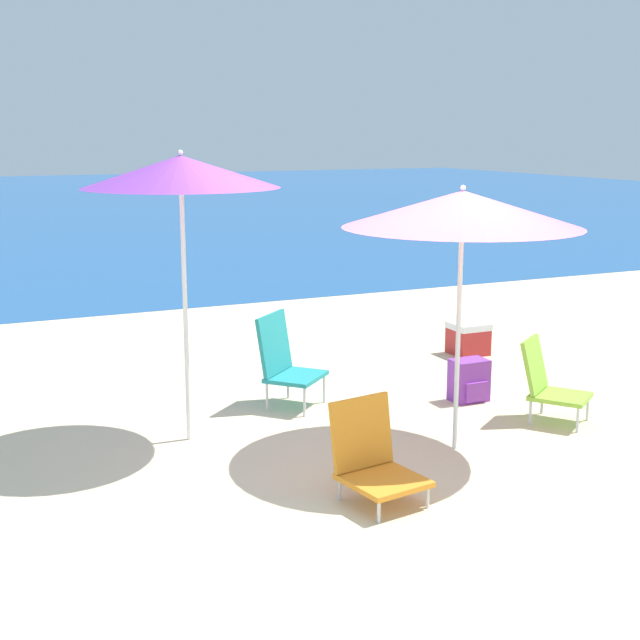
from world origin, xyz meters
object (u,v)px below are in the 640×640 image
object	(u,v)px
backpack_purple	(469,381)
cooler_box	(468,338)
beach_umbrella_pink	(462,209)
beach_chair_lime	(548,382)
beach_chair_teal	(284,359)
beach_chair_orange	(373,457)
beach_umbrella_purple	(181,172)

from	to	relation	value
backpack_purple	cooler_box	bearing A→B (deg)	56.21
beach_umbrella_pink	backpack_purple	xyz separation A→B (m)	(0.81, 1.01, -1.67)
beach_umbrella_pink	backpack_purple	distance (m)	2.11
beach_chair_lime	cooler_box	distance (m)	2.35
cooler_box	beach_chair_lime	bearing A→B (deg)	-107.73
beach_chair_lime	backpack_purple	world-z (taller)	beach_chair_lime
beach_umbrella_pink	beach_chair_teal	world-z (taller)	beach_umbrella_pink
beach_umbrella_pink	beach_chair_orange	distance (m)	1.96
beach_umbrella_purple	cooler_box	distance (m)	4.33
beach_chair_teal	cooler_box	xyz separation A→B (m)	(2.57, 0.89, -0.25)
beach_chair_orange	backpack_purple	distance (m)	2.44
beach_umbrella_purple	backpack_purple	distance (m)	3.26
beach_umbrella_pink	beach_umbrella_purple	xyz separation A→B (m)	(-1.82, 1.07, 0.26)
beach_chair_lime	beach_chair_teal	size ratio (longest dim) A/B	0.85
beach_chair_orange	beach_chair_lime	size ratio (longest dim) A/B	0.95
beach_umbrella_purple	cooler_box	world-z (taller)	beach_umbrella_purple
backpack_purple	cooler_box	distance (m)	1.76
beach_chair_orange	cooler_box	distance (m)	4.16
beach_umbrella_pink	cooler_box	bearing A→B (deg)	54.06
backpack_purple	beach_chair_orange	bearing A→B (deg)	-139.38
beach_chair_orange	backpack_purple	xyz separation A→B (m)	(1.85, 1.58, -0.10)
beach_chair_teal	backpack_purple	bearing A→B (deg)	-61.86
beach_umbrella_pink	backpack_purple	size ratio (longest dim) A/B	5.27
beach_umbrella_pink	backpack_purple	world-z (taller)	beach_umbrella_pink
beach_umbrella_purple	backpack_purple	xyz separation A→B (m)	(2.63, -0.06, -1.93)
beach_chair_teal	beach_chair_lime	bearing A→B (deg)	-77.73
beach_umbrella_purple	beach_chair_orange	distance (m)	2.58
beach_umbrella_pink	beach_umbrella_purple	bearing A→B (deg)	149.53
beach_umbrella_purple	beach_chair_orange	xyz separation A→B (m)	(0.78, -1.65, -1.83)
beach_chair_lime	cooler_box	bearing A→B (deg)	36.38
beach_chair_orange	beach_chair_lime	xyz separation A→B (m)	(2.12, 0.82, 0.06)
beach_umbrella_purple	backpack_purple	bearing A→B (deg)	-1.39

